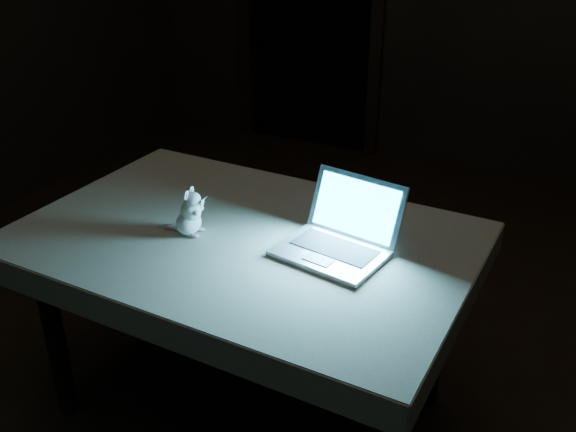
% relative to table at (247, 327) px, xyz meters
% --- Properties ---
extents(floor, '(5.00, 5.00, 0.00)m').
position_rel_table_xyz_m(floor, '(0.16, 0.07, -0.35)').
color(floor, black).
rests_on(floor, ground).
extents(table, '(1.33, 0.88, 0.69)m').
position_rel_table_xyz_m(table, '(0.00, 0.00, 0.00)').
color(table, black).
rests_on(table, floor).
extents(tablecloth, '(1.54, 1.17, 0.09)m').
position_rel_table_xyz_m(tablecloth, '(0.04, -0.05, 0.31)').
color(tablecloth, beige).
rests_on(tablecloth, table).
extents(laptop, '(0.34, 0.31, 0.21)m').
position_rel_table_xyz_m(laptop, '(0.29, -0.00, 0.46)').
color(laptop, silver).
rests_on(laptop, tablecloth).
extents(plush_mouse, '(0.12, 0.12, 0.15)m').
position_rel_table_xyz_m(plush_mouse, '(-0.16, -0.07, 0.43)').
color(plush_mouse, white).
rests_on(plush_mouse, tablecloth).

